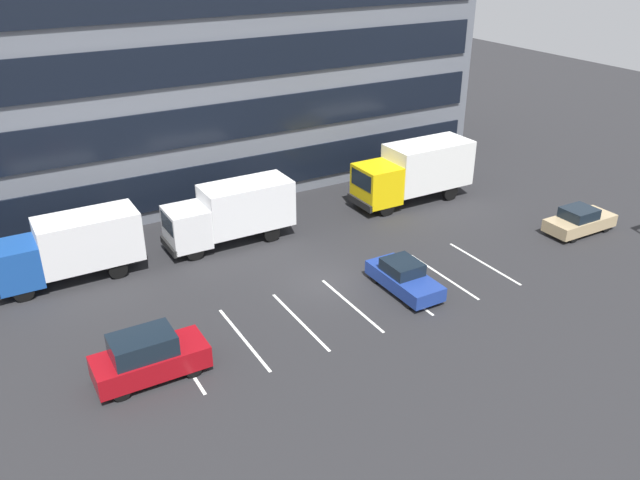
{
  "coord_description": "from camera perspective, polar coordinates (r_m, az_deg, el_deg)",
  "views": [
    {
      "loc": [
        -14.45,
        -24.54,
        16.32
      ],
      "look_at": [
        0.8,
        1.83,
        1.4
      ],
      "focal_mm": 36.3,
      "sensor_mm": 36.0,
      "label": 1
    }
  ],
  "objects": [
    {
      "name": "sedan_tan",
      "position": [
        40.69,
        21.91,
        1.59
      ],
      "size": [
        4.33,
        1.81,
        1.55
      ],
      "color": "tan",
      "rests_on": "ground_plane"
    },
    {
      "name": "office_building",
      "position": [
        45.8,
        -11.38,
        14.12
      ],
      "size": [
        37.94,
        13.3,
        14.4
      ],
      "color": "slate",
      "rests_on": "ground_plane"
    },
    {
      "name": "lot_markings",
      "position": [
        30.98,
        2.78,
        -5.73
      ],
      "size": [
        16.94,
        5.4,
        0.01
      ],
      "color": "silver",
      "rests_on": "ground_plane"
    },
    {
      "name": "sedan_navy",
      "position": [
        32.04,
        7.4,
        -3.28
      ],
      "size": [
        1.79,
        4.28,
        1.53
      ],
      "color": "navy",
      "rests_on": "ground_plane"
    },
    {
      "name": "box_truck_yellow",
      "position": [
        42.19,
        8.37,
        6.14
      ],
      "size": [
        8.11,
        2.68,
        3.76
      ],
      "color": "yellow",
      "rests_on": "ground_plane"
    },
    {
      "name": "ground_plane",
      "position": [
        32.83,
        0.39,
        -3.72
      ],
      "size": [
        120.0,
        120.0,
        0.0
      ],
      "primitive_type": "plane",
      "color": "#262628"
    },
    {
      "name": "box_truck_white",
      "position": [
        36.45,
        -7.8,
        2.54
      ],
      "size": [
        7.3,
        2.42,
        3.38
      ],
      "color": "white",
      "rests_on": "ground_plane"
    },
    {
      "name": "suv_maroon",
      "position": [
        26.76,
        -14.89,
        -9.92
      ],
      "size": [
        4.47,
        1.89,
        2.02
      ],
      "color": "maroon",
      "rests_on": "ground_plane"
    },
    {
      "name": "box_truck_blue",
      "position": [
        34.57,
        -21.1,
        -0.49
      ],
      "size": [
        7.16,
        2.37,
        3.32
      ],
      "color": "#194799",
      "rests_on": "ground_plane"
    }
  ]
}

